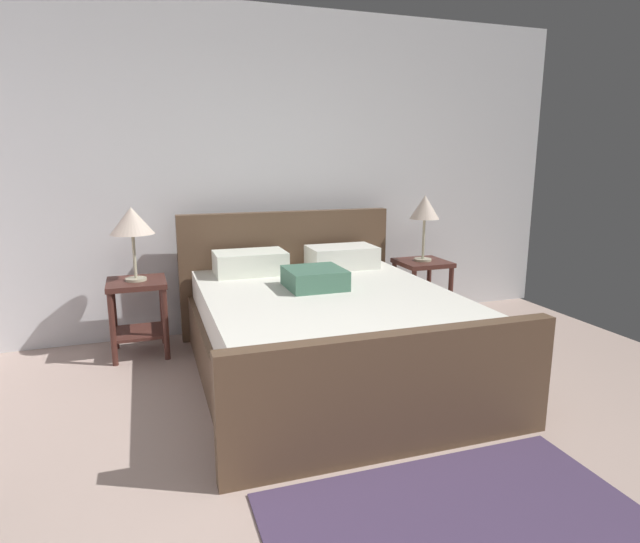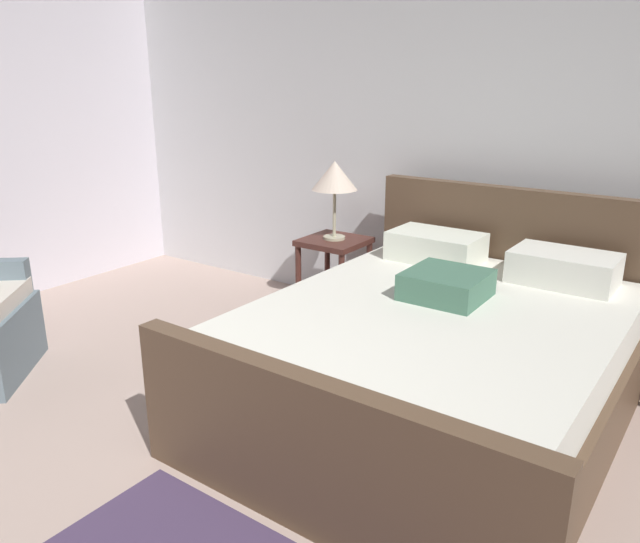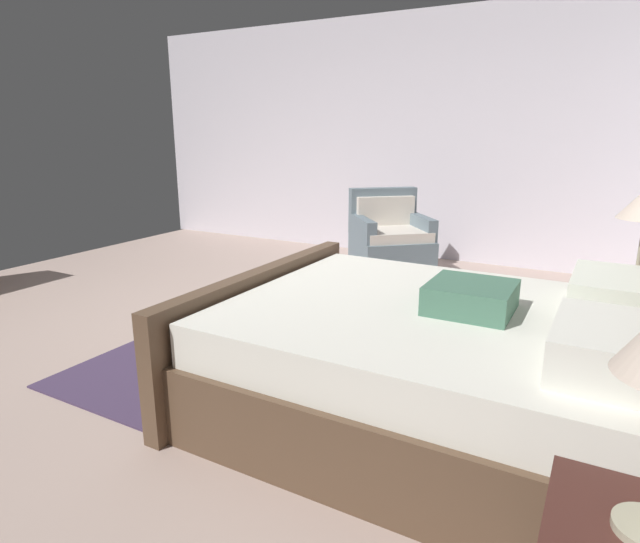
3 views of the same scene
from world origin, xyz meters
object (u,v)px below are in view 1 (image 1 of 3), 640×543
(bed, at_px, (325,329))
(table_lamp_left, at_px, (132,222))
(nightstand_right, at_px, (422,281))
(table_lamp_right, at_px, (425,209))
(nightstand_left, at_px, (138,305))

(bed, relative_size, table_lamp_left, 4.04)
(nightstand_right, height_order, table_lamp_left, table_lamp_left)
(bed, bearing_deg, table_lamp_right, 33.12)
(table_lamp_right, xyz_separation_m, table_lamp_left, (-2.50, 0.03, -0.02))
(bed, distance_m, nightstand_right, 1.49)
(table_lamp_right, distance_m, table_lamp_left, 2.50)
(nightstand_left, height_order, table_lamp_left, table_lamp_left)
(table_lamp_left, bearing_deg, table_lamp_right, -0.78)
(nightstand_right, distance_m, table_lamp_left, 2.58)
(nightstand_right, distance_m, table_lamp_right, 0.67)
(bed, xyz_separation_m, nightstand_left, (-1.25, 0.85, 0.06))
(nightstand_right, relative_size, table_lamp_left, 1.05)
(table_lamp_right, bearing_deg, nightstand_left, 179.22)
(table_lamp_right, relative_size, nightstand_left, 1.00)
(bed, distance_m, nightstand_left, 1.51)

